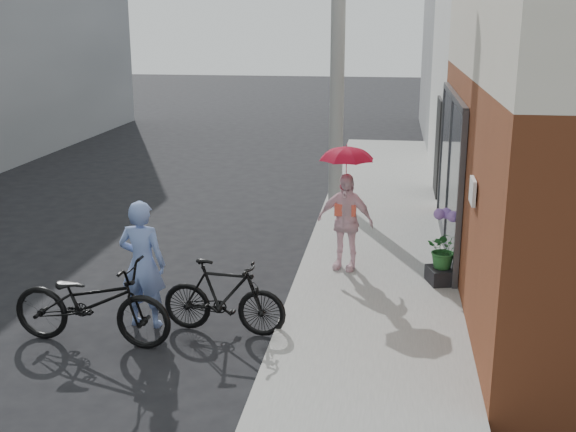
% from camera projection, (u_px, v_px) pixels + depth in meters
% --- Properties ---
extents(ground, '(80.00, 80.00, 0.00)m').
position_uv_depth(ground, '(210.00, 326.00, 9.16)').
color(ground, black).
rests_on(ground, ground).
extents(sidewalk, '(2.20, 24.00, 0.12)m').
position_uv_depth(sidewalk, '(380.00, 276.00, 10.76)').
color(sidewalk, gray).
rests_on(sidewalk, ground).
extents(curb, '(0.12, 24.00, 0.12)m').
position_uv_depth(curb, '(303.00, 272.00, 10.93)').
color(curb, '#9E9E99').
rests_on(curb, ground).
extents(east_building_far, '(8.00, 8.00, 7.00)m').
position_uv_depth(east_building_far, '(558.00, 26.00, 22.49)').
color(east_building_far, gray).
rests_on(east_building_far, ground).
extents(utility_pole, '(0.28, 0.28, 7.00)m').
position_uv_depth(utility_pole, '(338.00, 32.00, 13.80)').
color(utility_pole, '#9E9E99').
rests_on(utility_pole, ground).
extents(officer, '(0.62, 0.43, 1.63)m').
position_uv_depth(officer, '(143.00, 264.00, 8.97)').
color(officer, '#7792D5').
rests_on(officer, ground).
extents(bike_left, '(2.02, 0.80, 1.04)m').
position_uv_depth(bike_left, '(91.00, 302.00, 8.55)').
color(bike_left, black).
rests_on(bike_left, ground).
extents(bike_right, '(1.60, 0.57, 0.94)m').
position_uv_depth(bike_right, '(224.00, 297.00, 8.85)').
color(bike_right, black).
rests_on(bike_right, ground).
extents(kimono_woman, '(0.92, 0.56, 1.46)m').
position_uv_depth(kimono_woman, '(345.00, 222.00, 10.72)').
color(kimono_woman, white).
rests_on(kimono_woman, sidewalk).
extents(parasol, '(0.77, 0.77, 0.68)m').
position_uv_depth(parasol, '(347.00, 150.00, 10.43)').
color(parasol, '#E41A43').
rests_on(parasol, kimono_woman).
extents(planter, '(0.52, 0.52, 0.22)m').
position_uv_depth(planter, '(443.00, 275.00, 10.28)').
color(planter, black).
rests_on(planter, sidewalk).
extents(potted_plant, '(0.50, 0.43, 0.56)m').
position_uv_depth(potted_plant, '(445.00, 249.00, 10.18)').
color(potted_plant, '#2A692E').
rests_on(potted_plant, planter).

